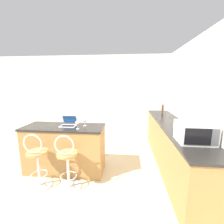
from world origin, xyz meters
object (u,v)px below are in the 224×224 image
at_px(mug_blue, 183,122).
at_px(wine_glass_short, 85,120).
at_px(bar_stool_near, 38,162).
at_px(laptop, 69,123).
at_px(wine_glass_tall, 77,123).
at_px(pepper_mill, 163,109).
at_px(bar_stool_far, 67,164).
at_px(toaster, 182,126).
at_px(microwave, 195,132).

xyz_separation_m(mug_blue, wine_glass_short, (-1.98, -0.31, 0.06)).
height_order(bar_stool_near, laptop, laptop).
xyz_separation_m(bar_stool_near, wine_glass_tall, (0.59, 0.38, 0.60)).
bearing_deg(pepper_mill, bar_stool_far, -134.38).
distance_m(bar_stool_far, toaster, 2.08).
xyz_separation_m(wine_glass_tall, pepper_mill, (1.88, 1.61, 0.01)).
relative_size(microwave, wine_glass_tall, 3.08).
height_order(mug_blue, pepper_mill, pepper_mill).
relative_size(wine_glass_tall, wine_glass_short, 1.00).
relative_size(mug_blue, pepper_mill, 0.38).
height_order(laptop, pepper_mill, pepper_mill).
distance_m(laptop, toaster, 2.12).
bearing_deg(laptop, wine_glass_tall, -40.73).
bearing_deg(wine_glass_short, pepper_mill, 37.47).
bearing_deg(laptop, wine_glass_short, 2.49).
height_order(wine_glass_tall, wine_glass_short, same).
bearing_deg(microwave, wine_glass_tall, 167.01).
height_order(bar_stool_near, wine_glass_tall, wine_glass_tall).
relative_size(bar_stool_far, microwave, 2.06).
relative_size(laptop, mug_blue, 3.01).
bearing_deg(pepper_mill, mug_blue, -80.67).
distance_m(laptop, pepper_mill, 2.54).
relative_size(toaster, pepper_mill, 1.18).
bearing_deg(wine_glass_tall, laptop, 139.27).
distance_m(microwave, toaster, 0.55).
relative_size(laptop, pepper_mill, 1.16).
bearing_deg(pepper_mill, toaster, -90.12).
distance_m(bar_stool_near, wine_glass_tall, 0.92).
bearing_deg(laptop, bar_stool_far, -73.29).
bearing_deg(bar_stool_far, mug_blue, 23.45).
bearing_deg(toaster, microwave, -91.24).
relative_size(bar_stool_near, microwave, 2.06).
xyz_separation_m(bar_stool_far, wine_glass_tall, (0.07, 0.38, 0.60)).
bearing_deg(bar_stool_far, microwave, -1.49).
height_order(bar_stool_far, toaster, toaster).
distance_m(microwave, pepper_mill, 2.04).
height_order(toaster, mug_blue, toaster).
relative_size(laptop, wine_glass_short, 1.98).
relative_size(bar_stool_far, wine_glass_short, 6.38).
distance_m(laptop, wine_glass_tall, 0.33).
height_order(microwave, wine_glass_short, microwave).
xyz_separation_m(laptop, wine_glass_short, (0.32, 0.01, 0.06)).
height_order(wine_glass_tall, pepper_mill, pepper_mill).
height_order(toaster, pepper_mill, pepper_mill).
distance_m(bar_stool_near, microwave, 2.53).
bearing_deg(wine_glass_tall, wine_glass_short, 72.11).
xyz_separation_m(bar_stool_far, mug_blue, (2.12, 0.92, 0.54)).
xyz_separation_m(toaster, wine_glass_tall, (-1.87, -0.11, 0.03)).
distance_m(bar_stool_near, bar_stool_far, 0.52).
height_order(bar_stool_far, wine_glass_tall, wine_glass_tall).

